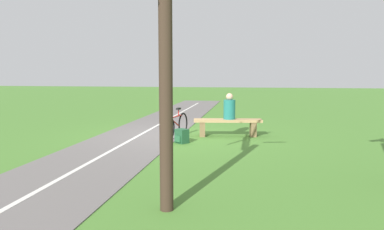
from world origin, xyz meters
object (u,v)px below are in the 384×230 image
object	(u,v)px
tree_far_left	(162,62)
bicycle	(177,125)
bench	(228,124)
backpack	(182,136)
person_seated	(229,108)

from	to	relation	value
tree_far_left	bicycle	bearing A→B (deg)	-78.73
bench	bicycle	bearing A→B (deg)	11.17
bench	tree_far_left	size ratio (longest dim) A/B	0.48
bicycle	backpack	size ratio (longest dim) A/B	4.14
bench	backpack	xyz separation A→B (m)	(1.11, 1.28, -0.17)
bench	backpack	distance (m)	1.71
bench	tree_far_left	distance (m)	6.17
person_seated	tree_far_left	size ratio (longest dim) A/B	0.18
backpack	tree_far_left	size ratio (longest dim) A/B	0.09
person_seated	bicycle	bearing A→B (deg)	10.86
person_seated	backpack	distance (m)	1.85
tree_far_left	bench	bearing A→B (deg)	-93.33
bicycle	backpack	bearing A→B (deg)	32.14
backpack	bench	bearing A→B (deg)	-130.85
person_seated	backpack	world-z (taller)	person_seated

